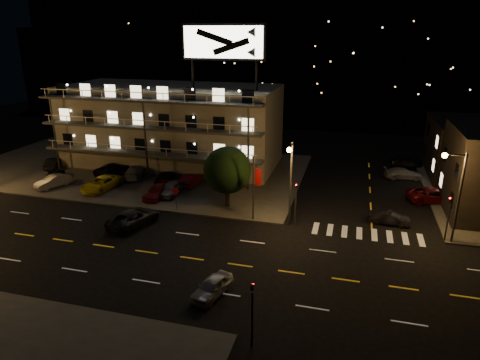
% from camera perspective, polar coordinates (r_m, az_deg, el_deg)
% --- Properties ---
extents(ground, '(140.00, 140.00, 0.00)m').
position_cam_1_polar(ground, '(35.68, -9.46, -9.85)').
color(ground, black).
rests_on(ground, ground).
extents(curb_nw, '(44.00, 24.00, 0.15)m').
position_cam_1_polar(curb_nw, '(58.09, -13.99, 1.50)').
color(curb_nw, '#373734').
rests_on(curb_nw, ground).
extents(motel, '(28.00, 13.80, 18.10)m').
position_cam_1_polar(motel, '(58.34, -9.05, 7.26)').
color(motel, gray).
rests_on(motel, ground).
extents(hill_backdrop, '(120.00, 25.00, 24.00)m').
position_cam_1_polar(hill_backdrop, '(99.05, 3.94, 15.90)').
color(hill_backdrop, black).
rests_on(hill_backdrop, ground).
extents(streetlight_nc, '(0.44, 1.92, 8.00)m').
position_cam_1_polar(streetlight_nc, '(38.44, 6.73, 0.54)').
color(streetlight_nc, '#2D2D30').
rests_on(streetlight_nc, ground).
extents(streetlight_ne, '(1.92, 0.44, 8.00)m').
position_cam_1_polar(streetlight_ne, '(39.36, 26.82, -1.02)').
color(streetlight_ne, '#2D2D30').
rests_on(streetlight_ne, ground).
extents(signal_nw, '(0.20, 0.27, 4.60)m').
position_cam_1_polar(signal_nw, '(39.72, 7.44, -2.54)').
color(signal_nw, '#2D2D30').
rests_on(signal_nw, ground).
extents(signal_sw, '(0.20, 0.27, 4.60)m').
position_cam_1_polar(signal_sw, '(24.92, 1.62, -16.69)').
color(signal_sw, '#2D2D30').
rests_on(signal_sw, ground).
extents(signal_ne, '(0.27, 0.20, 4.60)m').
position_cam_1_polar(signal_ne, '(40.32, 26.08, -4.10)').
color(signal_ne, '#2D2D30').
rests_on(signal_ne, ground).
extents(banner_north, '(0.83, 0.16, 6.40)m').
position_cam_1_polar(banner_north, '(39.97, 1.91, -0.92)').
color(banner_north, '#2D2D30').
rests_on(banner_north, ground).
extents(stop_sign, '(0.91, 0.11, 2.61)m').
position_cam_1_polar(stop_sign, '(43.17, -8.56, -2.01)').
color(stop_sign, '#2D2D30').
rests_on(stop_sign, ground).
extents(tree, '(4.97, 4.79, 6.26)m').
position_cam_1_polar(tree, '(42.97, -1.76, 1.16)').
color(tree, black).
rests_on(tree, curb_nw).
extents(lot_car_0, '(2.47, 4.06, 1.29)m').
position_cam_1_polar(lot_car_0, '(56.05, -23.57, 0.56)').
color(lot_car_0, black).
rests_on(lot_car_0, curb_nw).
extents(lot_car_1, '(3.00, 4.37, 1.36)m').
position_cam_1_polar(lot_car_1, '(53.77, -23.65, -0.16)').
color(lot_car_1, gray).
rests_on(lot_car_1, curb_nw).
extents(lot_car_2, '(3.19, 5.55, 1.46)m').
position_cam_1_polar(lot_car_2, '(50.91, -17.99, -0.44)').
color(lot_car_2, gold).
rests_on(lot_car_2, curb_nw).
extents(lot_car_3, '(2.00, 4.53, 1.29)m').
position_cam_1_polar(lot_car_3, '(47.08, -10.96, -1.52)').
color(lot_car_3, '#5E0D14').
rests_on(lot_car_3, curb_nw).
extents(lot_car_4, '(1.71, 4.18, 1.42)m').
position_cam_1_polar(lot_car_4, '(47.50, -9.22, -1.14)').
color(lot_car_4, gray).
rests_on(lot_car_4, curb_nw).
extents(lot_car_5, '(2.78, 4.34, 1.35)m').
position_cam_1_polar(lot_car_5, '(61.23, -23.57, 2.08)').
color(lot_car_5, black).
rests_on(lot_car_5, curb_nw).
extents(lot_car_6, '(3.97, 5.80, 1.47)m').
position_cam_1_polar(lot_car_6, '(55.90, -16.33, 1.46)').
color(lot_car_6, black).
rests_on(lot_car_6, curb_nw).
extents(lot_car_7, '(3.18, 5.46, 1.49)m').
position_cam_1_polar(lot_car_7, '(54.13, -13.69, 1.14)').
color(lot_car_7, gray).
rests_on(lot_car_7, curb_nw).
extents(lot_car_8, '(2.16, 4.30, 1.40)m').
position_cam_1_polar(lot_car_8, '(51.58, -9.93, 0.46)').
color(lot_car_8, black).
rests_on(lot_car_8, curb_nw).
extents(lot_car_9, '(1.66, 4.20, 1.36)m').
position_cam_1_polar(lot_car_9, '(50.15, -6.58, 0.05)').
color(lot_car_9, '#5E0D14').
rests_on(lot_car_9, curb_nw).
extents(side_car_0, '(3.82, 1.56, 1.23)m').
position_cam_1_polar(side_car_0, '(42.62, 19.29, -4.81)').
color(side_car_0, black).
rests_on(side_car_0, ground).
extents(side_car_1, '(6.03, 3.99, 1.54)m').
position_cam_1_polar(side_car_1, '(49.75, 24.45, -1.85)').
color(side_car_1, '#5E0D14').
rests_on(side_car_1, ground).
extents(side_car_2, '(4.70, 2.51, 1.29)m').
position_cam_1_polar(side_car_2, '(56.26, 20.91, 0.82)').
color(side_car_2, gray).
rests_on(side_car_2, ground).
extents(side_car_3, '(4.30, 2.14, 1.41)m').
position_cam_1_polar(side_car_3, '(61.51, 21.29, 2.33)').
color(side_car_3, black).
rests_on(side_car_3, ground).
extents(road_car_east, '(2.45, 4.03, 1.28)m').
position_cam_1_polar(road_car_east, '(30.20, -3.76, -14.03)').
color(road_car_east, gray).
rests_on(road_car_east, ground).
extents(road_car_west, '(3.94, 5.96, 1.52)m').
position_cam_1_polar(road_car_west, '(41.16, -13.97, -4.90)').
color(road_car_west, black).
rests_on(road_car_west, ground).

